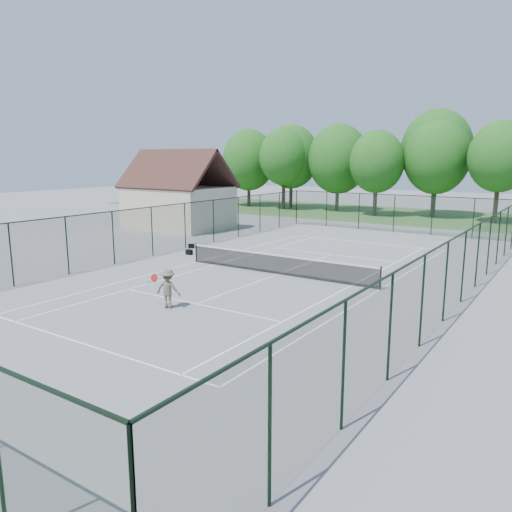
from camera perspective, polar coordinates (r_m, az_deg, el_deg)
name	(u,v)px	position (r m, az deg, el deg)	size (l,w,h in m)	color
ground	(277,274)	(25.86, 2.47, -2.11)	(140.00, 140.00, 0.00)	gray
grass_far	(433,217)	(53.46, 19.53, 4.19)	(80.00, 16.00, 0.01)	#436D30
court_lines	(277,274)	(25.86, 2.47, -2.10)	(11.05, 23.85, 0.01)	white
tennis_net	(278,263)	(25.73, 2.48, -0.86)	(11.08, 0.08, 1.10)	black
fence_enclosure	(278,245)	(25.55, 2.50, 1.30)	(18.05, 36.05, 3.02)	#1C3822
utility_building	(178,191)	(42.96, -8.91, 7.31)	(8.60, 6.27, 6.63)	beige
tree_line_far	(437,157)	(53.13, 19.96, 10.61)	(39.40, 6.40, 9.70)	#432C20
sports_bag_a	(191,246)	(33.52, -7.40, 1.14)	(0.36, 0.21, 0.28)	black
sports_bag_b	(189,252)	(31.29, -7.65, 0.44)	(0.41, 0.25, 0.32)	black
tennis_player	(168,289)	(20.29, -10.01, -3.68)	(2.22, 0.89, 1.60)	#5E6247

